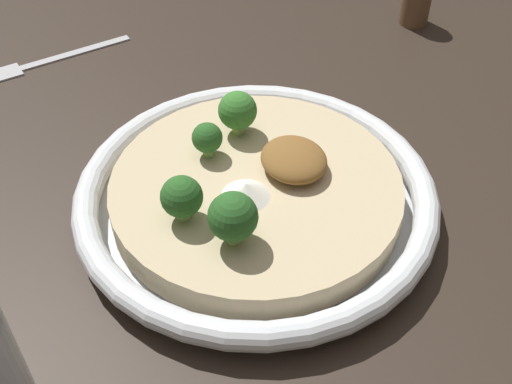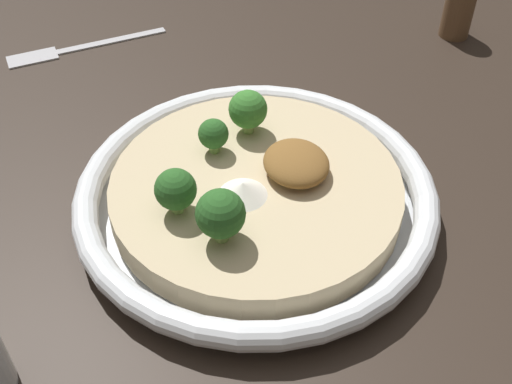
# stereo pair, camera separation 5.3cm
# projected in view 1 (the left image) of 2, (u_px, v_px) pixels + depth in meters

# --- Properties ---
(ground_plane) EXTENTS (6.00, 6.00, 0.00)m
(ground_plane) POSITION_uv_depth(u_px,v_px,m) (256.00, 211.00, 0.55)
(ground_plane) COLOR #2D231C
(risotto_bowl) EXTENTS (0.30, 0.30, 0.03)m
(risotto_bowl) POSITION_uv_depth(u_px,v_px,m) (256.00, 195.00, 0.54)
(risotto_bowl) COLOR silver
(risotto_bowl) RESTS_ON ground_plane
(cheese_sprinkle) EXTENTS (0.04, 0.04, 0.01)m
(cheese_sprinkle) POSITION_uv_depth(u_px,v_px,m) (246.00, 190.00, 0.51)
(cheese_sprinkle) COLOR white
(cheese_sprinkle) RESTS_ON risotto_bowl
(crispy_onion_garnish) EXTENTS (0.06, 0.05, 0.02)m
(crispy_onion_garnish) POSITION_uv_depth(u_px,v_px,m) (294.00, 159.00, 0.53)
(crispy_onion_garnish) COLOR brown
(crispy_onion_garnish) RESTS_ON risotto_bowl
(broccoli_right) EXTENTS (0.04, 0.04, 0.04)m
(broccoli_right) POSITION_uv_depth(u_px,v_px,m) (233.00, 217.00, 0.46)
(broccoli_right) COLOR #84A856
(broccoli_right) RESTS_ON risotto_bowl
(broccoli_back_left) EXTENTS (0.03, 0.03, 0.04)m
(broccoli_back_left) POSITION_uv_depth(u_px,v_px,m) (238.00, 111.00, 0.55)
(broccoli_back_left) COLOR #84A856
(broccoli_back_left) RESTS_ON risotto_bowl
(broccoli_front) EXTENTS (0.03, 0.03, 0.04)m
(broccoli_front) POSITION_uv_depth(u_px,v_px,m) (182.00, 197.00, 0.48)
(broccoli_front) COLOR #84A856
(broccoli_front) RESTS_ON risotto_bowl
(broccoli_front_left) EXTENTS (0.03, 0.03, 0.03)m
(broccoli_front_left) POSITION_uv_depth(u_px,v_px,m) (207.00, 138.00, 0.54)
(broccoli_front_left) COLOR #759E4C
(broccoli_front_left) RESTS_ON risotto_bowl
(fork_utensil) EXTENTS (0.04, 0.18, 0.00)m
(fork_utensil) POSITION_uv_depth(u_px,v_px,m) (34.00, 64.00, 0.71)
(fork_utensil) COLOR #B7B7BC
(fork_utensil) RESTS_ON ground_plane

